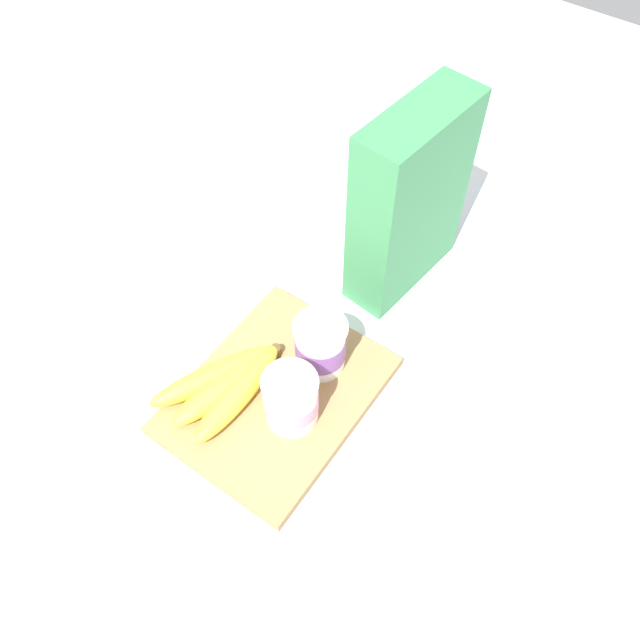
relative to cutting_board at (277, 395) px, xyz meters
The scene contains 6 objects.
ground_plane 0.01m from the cutting_board, ahead, with size 2.40×2.40×0.00m, color silver.
cutting_board is the anchor object (origin of this frame).
cereal_box 0.32m from the cutting_board, behind, with size 0.19×0.07×0.30m, color #38844C.
yogurt_cup_front 0.09m from the cutting_board, 163.40° to the left, with size 0.07×0.07×0.09m.
yogurt_cup_back 0.07m from the cutting_board, 67.17° to the left, with size 0.07×0.07×0.09m.
banana_bunch 0.07m from the cutting_board, 56.91° to the right, with size 0.18×0.12×0.03m.
Camera 1 is at (0.32, 0.29, 0.79)m, focal length 36.40 mm.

